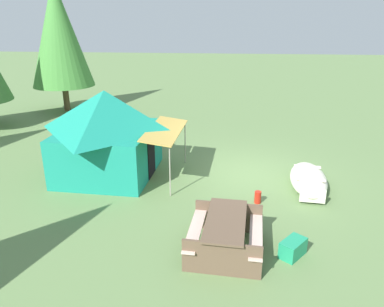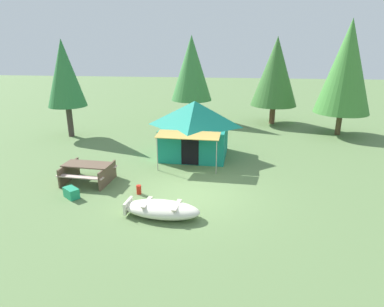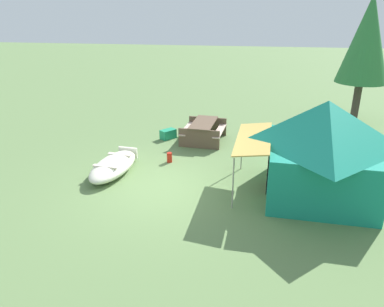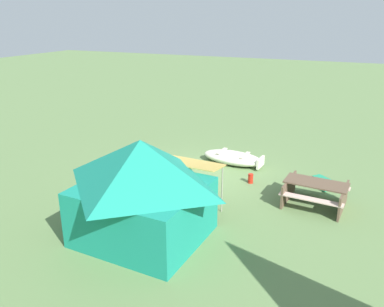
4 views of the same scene
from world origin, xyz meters
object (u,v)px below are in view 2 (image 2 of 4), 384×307
picnic_table (88,171)px  pine_tree_back_left (347,67)px  pine_tree_side (64,74)px  beached_rowboat (161,209)px  canvas_cabin_tent (195,128)px  cooler_box (71,193)px  pine_tree_back_right (275,72)px  fuel_can (139,190)px  pine_tree_far_center (191,68)px

picnic_table → pine_tree_back_left: (11.59, 8.33, 3.34)m
pine_tree_side → beached_rowboat: bearing=-50.9°
canvas_cabin_tent → cooler_box: (-3.78, -4.98, -1.17)m
canvas_cabin_tent → pine_tree_side: pine_tree_side is taller
picnic_table → cooler_box: (-0.04, -1.38, -0.29)m
pine_tree_back_left → pine_tree_back_right: (-3.50, 2.39, -0.48)m
pine_tree_back_left → pine_tree_back_right: bearing=145.6°
canvas_cabin_tent → fuel_can: canvas_cabin_tent is taller
canvas_cabin_tent → pine_tree_back_right: pine_tree_back_right is taller
pine_tree_back_left → pine_tree_side: size_ratio=1.19×
fuel_can → pine_tree_side: (-5.84, 7.08, 3.33)m
pine_tree_back_right → beached_rowboat: bearing=-110.1°
pine_tree_back_right → pine_tree_far_center: pine_tree_far_center is taller
beached_rowboat → pine_tree_far_center: bearing=92.6°
picnic_table → pine_tree_far_center: (2.72, 11.14, 2.99)m
pine_tree_side → fuel_can: bearing=-50.5°
picnic_table → cooler_box: size_ratio=3.25×
fuel_can → pine_tree_side: bearing=129.5°
beached_rowboat → canvas_cabin_tent: canvas_cabin_tent is taller
fuel_can → pine_tree_back_left: bearing=44.3°
pine_tree_back_right → pine_tree_far_center: size_ratio=0.98×
fuel_can → pine_tree_far_center: (0.51, 11.97, 3.30)m
cooler_box → pine_tree_side: pine_tree_side is taller
beached_rowboat → pine_tree_side: 11.51m
pine_tree_back_left → fuel_can: bearing=-135.7°
pine_tree_back_right → pine_tree_side: bearing=-159.1°
picnic_table → fuel_can: (2.20, -0.83, -0.31)m
pine_tree_back_left → pine_tree_side: bearing=-172.2°
pine_tree_far_center → cooler_box: bearing=-102.4°
pine_tree_far_center → pine_tree_back_left: bearing=-17.6°
cooler_box → fuel_can: size_ratio=1.80×
pine_tree_far_center → pine_tree_side: (-6.35, -4.89, 0.03)m
canvas_cabin_tent → fuel_can: bearing=-109.0°
cooler_box → pine_tree_back_right: 14.92m
fuel_can → pine_tree_far_center: pine_tree_far_center is taller
pine_tree_back_right → pine_tree_side: pine_tree_back_right is taller
pine_tree_back_right → picnic_table: bearing=-127.0°
beached_rowboat → pine_tree_back_right: bearing=69.9°
picnic_table → fuel_can: 2.37m
pine_tree_back_right → fuel_can: bearing=-117.0°
pine_tree_back_right → pine_tree_back_left: bearing=-34.4°
picnic_table → fuel_can: size_ratio=5.83×
pine_tree_back_left → pine_tree_back_right: pine_tree_back_left is taller
beached_rowboat → fuel_can: size_ratio=7.63×
pine_tree_back_right → pine_tree_far_center: (-5.38, 0.42, 0.13)m
cooler_box → pine_tree_back_left: pine_tree_back_left is taller
canvas_cabin_tent → picnic_table: canvas_cabin_tent is taller
canvas_cabin_tent → pine_tree_far_center: bearing=97.7°
beached_rowboat → cooler_box: bearing=164.3°
beached_rowboat → fuel_can: bearing=126.7°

